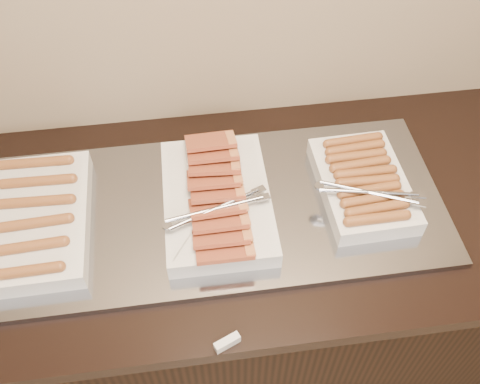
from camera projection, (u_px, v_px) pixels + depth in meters
name	position (u px, v px, depth m)	size (l,w,h in m)	color
counter	(213.00, 296.00, 1.72)	(2.06, 0.76, 0.90)	black
warming_tray	(208.00, 210.00, 1.37)	(1.20, 0.50, 0.02)	gray
dish_left	(34.00, 219.00, 1.30)	(0.26, 0.39, 0.07)	silver
dish_center	(217.00, 200.00, 1.33)	(0.28, 0.41, 0.09)	silver
dish_right	(363.00, 184.00, 1.36)	(0.27, 0.32, 0.08)	silver
label_holder	(227.00, 342.00, 1.14)	(0.06, 0.02, 0.02)	silver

